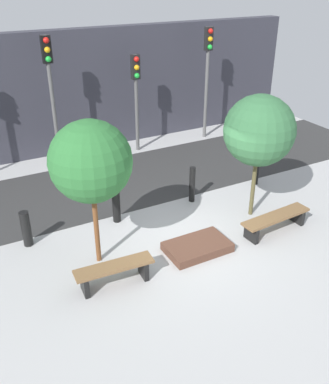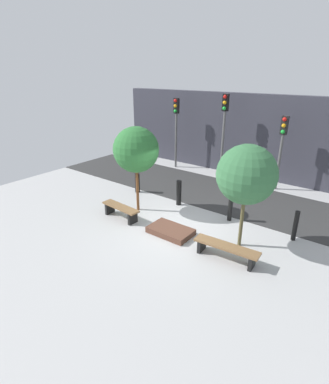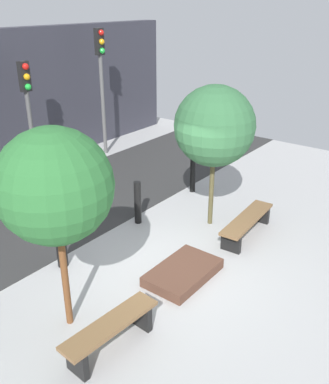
% 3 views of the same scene
% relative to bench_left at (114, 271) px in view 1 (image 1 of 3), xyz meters
% --- Properties ---
extents(ground_plane, '(18.00, 18.00, 0.00)m').
position_rel_bench_left_xyz_m(ground_plane, '(2.10, 0.59, -0.34)').
color(ground_plane, '#ADADAD').
extents(road_strip, '(18.00, 3.55, 0.01)m').
position_rel_bench_left_xyz_m(road_strip, '(2.10, 4.29, -0.33)').
color(road_strip, '#313131').
rests_on(road_strip, ground).
extents(building_facade, '(16.20, 0.50, 4.02)m').
position_rel_bench_left_xyz_m(building_facade, '(2.10, 7.53, 1.67)').
color(building_facade, '#33333D').
rests_on(building_facade, ground).
extents(bench_left, '(1.63, 0.49, 0.48)m').
position_rel_bench_left_xyz_m(bench_left, '(0.00, 0.00, 0.00)').
color(bench_left, black).
rests_on(bench_left, ground).
extents(bench_right, '(1.91, 0.54, 0.44)m').
position_rel_bench_left_xyz_m(bench_right, '(4.20, 0.00, -0.02)').
color(bench_right, black).
rests_on(bench_right, ground).
extents(planter_bed, '(1.44, 0.89, 0.20)m').
position_rel_bench_left_xyz_m(planter_bed, '(2.10, 0.20, -0.24)').
color(planter_bed, brown).
rests_on(planter_bed, ground).
extents(tree_behind_left_bench, '(1.66, 1.66, 3.21)m').
position_rel_bench_left_xyz_m(tree_behind_left_bench, '(-0.00, 0.93, 2.03)').
color(tree_behind_left_bench, brown).
rests_on(tree_behind_left_bench, ground).
extents(tree_behind_right_bench, '(1.72, 1.72, 3.16)m').
position_rel_bench_left_xyz_m(tree_behind_right_bench, '(4.20, 0.93, 1.96)').
color(tree_behind_right_bench, brown).
rests_on(tree_behind_right_bench, ground).
extents(bollard_far_left, '(0.22, 0.22, 0.87)m').
position_rel_bench_left_xyz_m(bollard_far_left, '(-1.24, 2.26, 0.10)').
color(bollard_far_left, black).
rests_on(bollard_far_left, ground).
extents(bollard_left, '(0.20, 0.20, 1.02)m').
position_rel_bench_left_xyz_m(bollard_left, '(0.99, 2.26, 0.17)').
color(bollard_left, black).
rests_on(bollard_left, ground).
extents(bollard_center, '(0.16, 0.16, 1.01)m').
position_rel_bench_left_xyz_m(bollard_center, '(3.21, 2.26, 0.17)').
color(bollard_center, black).
rests_on(bollard_center, ground).
extents(bollard_right, '(0.14, 0.14, 1.00)m').
position_rel_bench_left_xyz_m(bollard_right, '(5.44, 2.26, 0.16)').
color(bollard_right, black).
rests_on(bollard_right, ground).
extents(traffic_light_mid_west, '(0.28, 0.27, 4.03)m').
position_rel_bench_left_xyz_m(traffic_light_mid_west, '(0.70, 6.35, 2.43)').
color(traffic_light_mid_west, '#545454').
rests_on(traffic_light_mid_west, ground).
extents(traffic_light_mid_east, '(0.28, 0.27, 3.26)m').
position_rel_bench_left_xyz_m(traffic_light_mid_east, '(3.50, 6.35, 1.93)').
color(traffic_light_mid_east, '#525252').
rests_on(traffic_light_mid_east, ground).
extents(traffic_light_east, '(0.28, 0.27, 3.95)m').
position_rel_bench_left_xyz_m(traffic_light_east, '(6.29, 6.35, 2.37)').
color(traffic_light_east, '#5A5A5A').
rests_on(traffic_light_east, ground).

